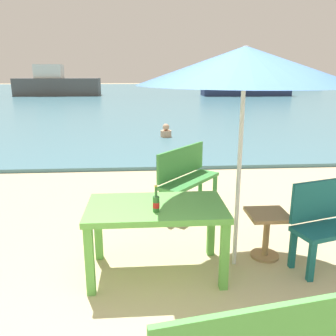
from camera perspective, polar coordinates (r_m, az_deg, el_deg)
The scene contains 10 objects.
sea_water at distance 32.42m, azimuth -3.04°, elevation 11.74°, with size 120.00×50.00×0.08m, color teal.
picnic_table_green at distance 3.65m, azimuth -1.91°, elevation -7.60°, with size 1.40×0.80×0.76m.
beer_bottle_amber at distance 3.41m, azimuth -1.93°, elevation -5.57°, with size 0.07×0.07×0.26m.
patio_umbrella at distance 3.60m, azimuth 12.23°, elevation 15.74°, with size 2.10×2.10×2.30m.
side_table_wood at distance 4.22m, azimuth 15.57°, elevation -9.31°, with size 0.44×0.44×0.54m.
bench_green_left at distance 5.43m, azimuth 2.94°, elevation -1.02°, with size 1.05×1.15×0.95m.
swimmer_person at distance 11.10m, azimuth -0.33°, elevation 5.85°, with size 0.34×0.34×0.41m.
boat_cargo_ship at distance 49.72m, azimuth 19.62°, elevation 13.19°, with size 6.55×1.79×2.38m.
boat_fishing_trawler at distance 31.41m, azimuth -17.49°, elevation 12.67°, with size 6.84×1.87×2.49m.
boat_ferry at distance 30.78m, azimuth 12.18°, elevation 13.06°, with size 7.19×1.96×2.61m.
Camera 1 is at (-0.65, -2.35, 2.07)m, focal length 37.96 mm.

